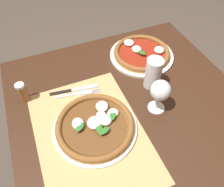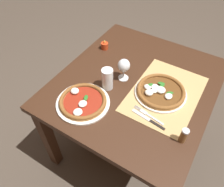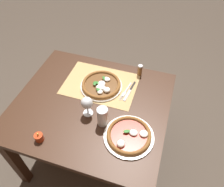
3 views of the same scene
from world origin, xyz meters
TOP-DOWN VIEW (x-y plane):
  - ground_plane at (0.00, 0.00)m, footprint 24.00×24.00m
  - dining_table at (0.00, 0.00)m, footprint 1.11×0.98m
  - paper_placemat at (0.00, -0.20)m, footprint 0.56×0.40m
  - pizza_near at (-0.02, -0.18)m, footprint 0.32×0.32m
  - pizza_far at (-0.33, 0.19)m, footprint 0.32×0.32m
  - wine_glass at (-0.02, 0.09)m, footprint 0.08×0.08m
  - pint_glass at (-0.14, 0.14)m, footprint 0.07×0.07m
  - fork at (-0.21, -0.19)m, footprint 0.05×0.20m
  - knife at (-0.24, -0.20)m, footprint 0.05×0.22m
  - votive_candle at (0.20, 0.38)m, footprint 0.06×0.06m
  - pepper_shaker at (-0.27, -0.40)m, footprint 0.04×0.04m

SIDE VIEW (x-z plane):
  - ground_plane at x=0.00m, z-range 0.00..0.00m
  - dining_table at x=0.00m, z-range 0.26..1.00m
  - paper_placemat at x=0.00m, z-range 0.74..0.74m
  - fork at x=-0.21m, z-range 0.74..0.75m
  - knife at x=-0.24m, z-range 0.74..0.75m
  - pizza_far at x=-0.33m, z-range 0.73..0.79m
  - pizza_near at x=-0.02m, z-range 0.74..0.79m
  - votive_candle at x=0.20m, z-range 0.73..0.80m
  - pepper_shaker at x=-0.27m, z-range 0.74..0.84m
  - pint_glass at x=-0.14m, z-range 0.74..0.88m
  - wine_glass at x=-0.02m, z-range 0.77..0.92m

